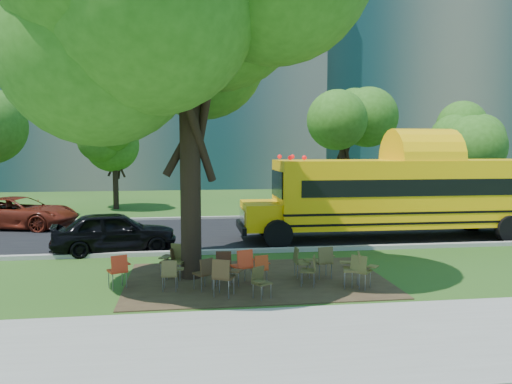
{
  "coord_description": "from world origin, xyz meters",
  "views": [
    {
      "loc": [
        -0.84,
        -13.75,
        3.66
      ],
      "look_at": [
        1.55,
        3.65,
        2.04
      ],
      "focal_mm": 35.0,
      "sensor_mm": 36.0,
      "label": 1
    }
  ],
  "objects": [
    {
      "name": "chair_1",
      "position": [
        -1.29,
        -1.3,
        0.51
      ],
      "size": [
        0.57,
        0.49,
        0.83
      ],
      "rotation": [
        0.0,
        0.0,
        -0.08
      ],
      "color": "brown",
      "rests_on": "ground"
    },
    {
      "name": "bg_tree_2",
      "position": [
        -5.0,
        16.0,
        4.21
      ],
      "size": [
        4.8,
        4.8,
        6.62
      ],
      "color": "black",
      "rests_on": "ground"
    },
    {
      "name": "chair_15",
      "position": [
        3.38,
        -1.61,
        0.58
      ],
      "size": [
        0.57,
        0.73,
        0.95
      ],
      "rotation": [
        0.0,
        0.0,
        1.29
      ],
      "color": "brown",
      "rests_on": "ground"
    },
    {
      "name": "chair_8",
      "position": [
        -1.34,
        0.22,
        0.51
      ],
      "size": [
        0.53,
        0.68,
        0.83
      ],
      "rotation": [
        0.0,
        0.0,
        1.14
      ],
      "color": "#3D2A16",
      "rests_on": "ground"
    },
    {
      "name": "chair_13",
      "position": [
        2.87,
        -0.65,
        0.57
      ],
      "size": [
        0.62,
        0.62,
        0.92
      ],
      "rotation": [
        0.0,
        0.0,
        0.14
      ],
      "color": "brown",
      "rests_on": "ground"
    },
    {
      "name": "chair_5",
      "position": [
        0.85,
        -2.2,
        0.48
      ],
      "size": [
        0.52,
        0.64,
        0.77
      ],
      "rotation": [
        0.0,
        0.0,
        3.7
      ],
      "color": "#423C1C",
      "rests_on": "ground"
    },
    {
      "name": "bg_car_red",
      "position": [
        -8.28,
        9.42,
        0.71
      ],
      "size": [
        5.51,
        3.47,
        1.42
      ],
      "primitive_type": "imported",
      "rotation": [
        0.0,
        0.0,
        1.34
      ],
      "color": "#5F1C10",
      "rests_on": "ground"
    },
    {
      "name": "chair_4",
      "position": [
        0.0,
        -1.97,
        0.6
      ],
      "size": [
        0.79,
        0.62,
        0.96
      ],
      "rotation": [
        0.0,
        0.0,
        -0.43
      ],
      "color": "#483219",
      "rests_on": "ground"
    },
    {
      "name": "ground",
      "position": [
        0.0,
        0.0,
        0.0
      ],
      "size": [
        160.0,
        160.0,
        0.0
      ],
      "primitive_type": "plane",
      "color": "#214917",
      "rests_on": "ground"
    },
    {
      "name": "main_tree",
      "position": [
        -0.76,
        -0.06,
        6.22
      ],
      "size": [
        7.2,
        7.2,
        9.84
      ],
      "color": "black",
      "rests_on": "ground"
    },
    {
      "name": "chair_14",
      "position": [
        1.05,
        -0.94,
        0.5
      ],
      "size": [
        0.55,
        0.58,
        0.81
      ],
      "rotation": [
        0.0,
        0.0,
        0.24
      ],
      "color": "#AD3712",
      "rests_on": "ground"
    },
    {
      "name": "chair_0",
      "position": [
        -2.61,
        -0.85,
        0.56
      ],
      "size": [
        0.61,
        0.72,
        0.9
      ],
      "rotation": [
        0.0,
        0.0,
        0.44
      ],
      "color": "red",
      "rests_on": "ground"
    },
    {
      "name": "kerb_near",
      "position": [
        0.0,
        3.0,
        0.07
      ],
      "size": [
        80.0,
        0.25,
        0.14
      ],
      "primitive_type": "cube",
      "color": "gray",
      "rests_on": "ground"
    },
    {
      "name": "chair_12",
      "position": [
        2.23,
        -0.48,
        0.53
      ],
      "size": [
        0.5,
        0.55,
        0.86
      ],
      "rotation": [
        0.0,
        0.0,
        4.72
      ],
      "color": "#49471F",
      "rests_on": "ground"
    },
    {
      "name": "building_main",
      "position": [
        -8.0,
        36.0,
        11.0
      ],
      "size": [
        38.0,
        16.0,
        22.0
      ],
      "primitive_type": "cube",
      "color": "#5E5E5A",
      "rests_on": "ground"
    },
    {
      "name": "chair_11",
      "position": [
        0.59,
        -0.95,
        0.6
      ],
      "size": [
        0.66,
        0.74,
        0.97
      ],
      "rotation": [
        0.0,
        0.0,
        0.36
      ],
      "color": "red",
      "rests_on": "ground"
    },
    {
      "name": "black_car",
      "position": [
        -3.37,
        3.8,
        0.71
      ],
      "size": [
        4.41,
        2.38,
        1.43
      ],
      "primitive_type": "imported",
      "rotation": [
        0.0,
        0.0,
        1.74
      ],
      "color": "black",
      "rests_on": "ground"
    },
    {
      "name": "chair_10",
      "position": [
        -0.88,
        0.22,
        0.53
      ],
      "size": [
        0.56,
        0.57,
        0.85
      ],
      "rotation": [
        0.0,
        0.0,
        -1.45
      ],
      "color": "#493E1F",
      "rests_on": "ground"
    },
    {
      "name": "chair_3",
      "position": [
        0.04,
        -0.85,
        0.55
      ],
      "size": [
        0.62,
        0.52,
        0.88
      ],
      "rotation": [
        0.0,
        0.0,
        3.03
      ],
      "color": "#472819",
      "rests_on": "ground"
    },
    {
      "name": "building_right",
      "position": [
        24.0,
        38.0,
        12.5
      ],
      "size": [
        30.0,
        16.0,
        25.0
      ],
      "primitive_type": "cube",
      "color": "slate",
      "rests_on": "ground"
    },
    {
      "name": "chair_7",
      "position": [
        3.53,
        -1.75,
        0.56
      ],
      "size": [
        0.78,
        0.61,
        0.9
      ],
      "rotation": [
        0.0,
        0.0,
        -0.73
      ],
      "color": "brown",
      "rests_on": "ground"
    },
    {
      "name": "chair_9",
      "position": [
        -1.19,
        -0.06,
        0.6
      ],
      "size": [
        0.78,
        0.61,
        0.97
      ],
      "rotation": [
        0.0,
        0.0,
        2.75
      ],
      "color": "#504B22",
      "rests_on": "ground"
    },
    {
      "name": "chair_6",
      "position": [
        2.3,
        -1.3,
        0.51
      ],
      "size": [
        0.51,
        0.65,
        0.82
      ],
      "rotation": [
        0.0,
        0.0,
        1.25
      ],
      "color": "#48411F",
      "rests_on": "ground"
    },
    {
      "name": "sidewalk",
      "position": [
        0.0,
        -5.0,
        0.02
      ],
      "size": [
        60.0,
        4.0,
        0.04
      ],
      "primitive_type": "cube",
      "color": "gray",
      "rests_on": "ground"
    },
    {
      "name": "dirt_patch",
      "position": [
        1.0,
        -0.5,
        0.01
      ],
      "size": [
        7.0,
        4.5,
        0.03
      ],
      "primitive_type": "cube",
      "color": "#382819",
      "rests_on": "ground"
    },
    {
      "name": "kerb_far",
      "position": [
        0.0,
        11.1,
        0.07
      ],
      "size": [
        80.0,
        0.25,
        0.14
      ],
      "primitive_type": "cube",
      "color": "gray",
      "rests_on": "ground"
    },
    {
      "name": "chair_2",
      "position": [
        -0.43,
        -1.32,
        0.53
      ],
      "size": [
        0.57,
        0.71,
        0.85
      ],
      "rotation": [
        0.0,
        0.0,
        0.57
      ],
      "color": "#3E2916",
      "rests_on": "ground"
    },
    {
      "name": "school_bus",
      "position": [
        8.14,
        4.82,
        1.8
      ],
      "size": [
        12.78,
        2.92,
        3.12
      ],
      "rotation": [
        0.0,
        0.0,
        -0.0
      ],
      "color": "#FFBA08",
      "rests_on": "ground"
    },
    {
      "name": "bg_tree_4",
      "position": [
        16.0,
        13.0,
        4.34
      ],
      "size": [
        5.0,
        5.0,
        6.85
      ],
      "color": "black",
      "rests_on": "ground"
    },
    {
      "name": "asphalt_road",
      "position": [
        0.0,
        7.0,
        0.02
      ],
      "size": [
        80.0,
        8.0,
        0.04
      ],
      "primitive_type": "cube",
      "color": "black",
      "rests_on": "ground"
    },
    {
      "name": "bg_tree_3",
      "position": [
        8.0,
        14.0,
        5.03
      ],
      "size": [
        5.6,
        5.6,
        7.84
      ],
      "color": "black",
      "rests_on": "ground"
    }
  ]
}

